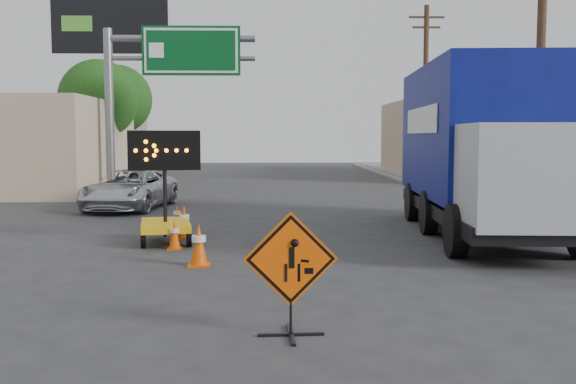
{
  "coord_description": "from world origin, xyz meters",
  "views": [
    {
      "loc": [
        0.15,
        -8.72,
        2.43
      ],
      "look_at": [
        0.46,
        3.15,
        1.39
      ],
      "focal_mm": 40.0,
      "sensor_mm": 36.0,
      "label": 1
    }
  ],
  "objects_px": {
    "pickup_truck": "(130,189)",
    "construction_sign": "(291,270)",
    "box_truck": "(481,158)",
    "arrow_board": "(165,217)"
  },
  "relations": [
    {
      "from": "construction_sign",
      "to": "pickup_truck",
      "type": "height_order",
      "value": "construction_sign"
    },
    {
      "from": "construction_sign",
      "to": "pickup_truck",
      "type": "bearing_deg",
      "value": 106.69
    },
    {
      "from": "pickup_truck",
      "to": "box_truck",
      "type": "bearing_deg",
      "value": -23.64
    },
    {
      "from": "construction_sign",
      "to": "arrow_board",
      "type": "height_order",
      "value": "arrow_board"
    },
    {
      "from": "box_truck",
      "to": "construction_sign",
      "type": "bearing_deg",
      "value": -117.96
    },
    {
      "from": "construction_sign",
      "to": "box_truck",
      "type": "bearing_deg",
      "value": 55.19
    },
    {
      "from": "construction_sign",
      "to": "arrow_board",
      "type": "bearing_deg",
      "value": 107.87
    },
    {
      "from": "arrow_board",
      "to": "box_truck",
      "type": "height_order",
      "value": "box_truck"
    },
    {
      "from": "box_truck",
      "to": "pickup_truck",
      "type": "bearing_deg",
      "value": 152.67
    },
    {
      "from": "pickup_truck",
      "to": "construction_sign",
      "type": "bearing_deg",
      "value": -62.77
    }
  ]
}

